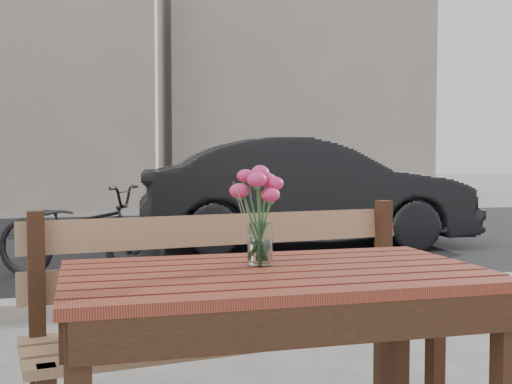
{
  "coord_description": "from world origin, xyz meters",
  "views": [
    {
      "loc": [
        -0.49,
        -1.73,
        1.12
      ],
      "look_at": [
        0.05,
        0.28,
        1.02
      ],
      "focal_mm": 45.0,
      "sensor_mm": 36.0,
      "label": 1
    }
  ],
  "objects_px": {
    "main_vase": "(260,203)",
    "bicycle": "(80,232)",
    "parked_car": "(306,193)",
    "main_table": "(276,311)"
  },
  "relations": [
    {
      "from": "main_vase",
      "to": "bicycle",
      "type": "distance_m",
      "value": 4.25
    },
    {
      "from": "main_table",
      "to": "parked_car",
      "type": "distance_m",
      "value": 6.17
    },
    {
      "from": "main_vase",
      "to": "bicycle",
      "type": "bearing_deg",
      "value": 98.13
    },
    {
      "from": "main_vase",
      "to": "parked_car",
      "type": "height_order",
      "value": "parked_car"
    },
    {
      "from": "main_table",
      "to": "bicycle",
      "type": "relative_size",
      "value": 0.76
    },
    {
      "from": "main_vase",
      "to": "parked_car",
      "type": "bearing_deg",
      "value": 69.31
    },
    {
      "from": "main_vase",
      "to": "main_table",
      "type": "bearing_deg",
      "value": -75.67
    },
    {
      "from": "main_table",
      "to": "main_vase",
      "type": "relative_size",
      "value": 4.04
    },
    {
      "from": "main_table",
      "to": "parked_car",
      "type": "height_order",
      "value": "parked_car"
    },
    {
      "from": "main_table",
      "to": "bicycle",
      "type": "distance_m",
      "value": 4.32
    }
  ]
}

